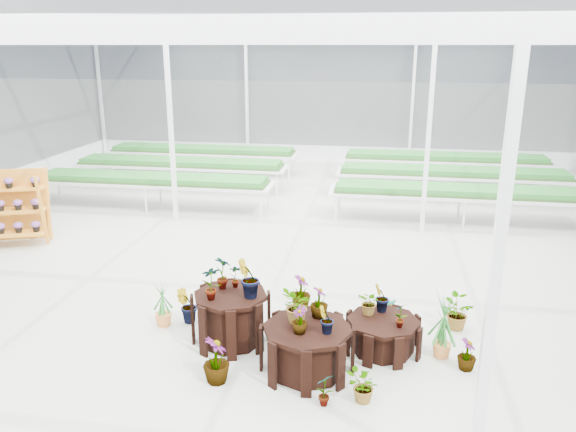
% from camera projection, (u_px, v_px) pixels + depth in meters
% --- Properties ---
extents(ground_plane, '(24.00, 24.00, 0.00)m').
position_uv_depth(ground_plane, '(260.00, 296.00, 9.80)').
color(ground_plane, gray).
rests_on(ground_plane, ground).
extents(greenhouse_shell, '(18.00, 24.00, 4.50)m').
position_uv_depth(greenhouse_shell, '(258.00, 170.00, 9.14)').
color(greenhouse_shell, white).
rests_on(greenhouse_shell, ground).
extents(steel_frame, '(18.00, 24.00, 4.50)m').
position_uv_depth(steel_frame, '(258.00, 170.00, 9.14)').
color(steel_frame, silver).
rests_on(steel_frame, ground).
extents(nursery_benches, '(16.00, 7.00, 0.84)m').
position_uv_depth(nursery_benches, '(311.00, 179.00, 16.47)').
color(nursery_benches, silver).
rests_on(nursery_benches, ground).
extents(plinth_tall, '(1.37, 1.37, 0.76)m').
position_uv_depth(plinth_tall, '(231.00, 318.00, 8.20)').
color(plinth_tall, black).
rests_on(plinth_tall, ground).
extents(plinth_mid, '(1.36, 1.36, 0.65)m').
position_uv_depth(plinth_mid, '(307.00, 349.00, 7.47)').
color(plinth_mid, black).
rests_on(plinth_mid, ground).
extents(plinth_low, '(1.40, 1.40, 0.48)m').
position_uv_depth(plinth_low, '(383.00, 335.00, 8.00)').
color(plinth_low, black).
rests_on(plinth_low, ground).
extents(shelf_rack, '(1.70, 1.28, 1.61)m').
position_uv_depth(shelf_rack, '(10.00, 209.00, 12.13)').
color(shelf_rack, '#C3751E').
rests_on(shelf_rack, ground).
extents(nursery_plants, '(4.99, 2.89, 1.36)m').
position_uv_depth(nursery_plants, '(314.00, 314.00, 8.03)').
color(nursery_plants, '#256A27').
rests_on(nursery_plants, ground).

